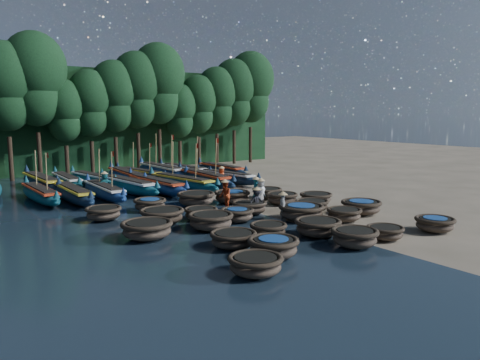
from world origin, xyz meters
TOP-DOWN VIEW (x-y plane):
  - ground at (0.00, 0.00)m, footprint 120.00×120.00m
  - foliage_wall at (0.00, 23.50)m, footprint 40.00×3.00m
  - coracle_0 at (-6.48, -10.25)m, footprint 2.17×2.17m
  - coracle_1 at (-4.67, -9.10)m, footprint 2.26×2.26m
  - coracle_2 at (-0.84, -10.00)m, footprint 2.07×2.07m
  - coracle_3 at (1.24, -10.02)m, footprint 2.00×2.00m
  - coracle_4 at (4.42, -10.53)m, footprint 1.94×1.94m
  - coracle_5 at (-5.15, -6.99)m, footprint 2.30×2.30m
  - coracle_6 at (-2.92, -6.64)m, footprint 2.10×2.10m
  - coracle_7 at (-0.83, -7.77)m, footprint 2.54×2.54m
  - coracle_8 at (2.52, -6.42)m, footprint 1.89×1.89m
  - coracle_9 at (4.62, -5.82)m, footprint 2.65×2.65m
  - coracle_10 at (-7.58, -3.49)m, footprint 2.41×2.41m
  - coracle_11 at (-4.27, -3.76)m, footprint 2.50×2.50m
  - coracle_12 at (-2.22, -3.17)m, footprint 1.86×1.86m
  - coracle_13 at (0.85, -4.85)m, footprint 2.88×2.88m
  - coracle_14 at (2.90, -3.59)m, footprint 2.05×2.05m
  - coracle_15 at (-5.70, -1.27)m, footprint 2.65×2.65m
  - coracle_16 at (-3.55, -1.63)m, footprint 1.93×1.93m
  - coracle_17 at (-0.56, -2.05)m, footprint 2.32×2.32m
  - coracle_18 at (2.84, -0.98)m, footprint 2.02×2.02m
  - coracle_19 at (4.67, -2.15)m, footprint 2.57×2.57m
  - coracle_20 at (-7.89, 1.36)m, footprint 2.01×2.01m
  - coracle_21 at (-4.83, 2.08)m, footprint 2.33×2.33m
  - coracle_22 at (-1.82, 1.82)m, footprint 2.37×2.37m
  - coracle_23 at (0.59, 1.32)m, footprint 2.38×2.38m
  - coracle_24 at (3.33, 1.13)m, footprint 2.13×2.13m
  - long_boat_1 at (-9.38, 8.93)m, footprint 1.52×7.79m
  - long_boat_2 at (-7.65, 7.73)m, footprint 1.48×8.01m
  - long_boat_3 at (-5.59, 7.62)m, footprint 1.54×7.75m
  - long_boat_4 at (-3.46, 8.77)m, footprint 2.35×8.42m
  - long_boat_5 at (-1.77, 7.56)m, footprint 2.00×8.49m
  - long_boat_6 at (0.38, 7.63)m, footprint 2.73×8.30m
  - long_boat_7 at (2.68, 8.19)m, footprint 1.98×9.09m
  - long_boat_8 at (4.91, 8.37)m, footprint 2.40×7.72m
  - long_boat_10 at (-8.16, 13.78)m, footprint 1.88×8.84m
  - long_boat_11 at (-6.25, 14.11)m, footprint 1.51×7.58m
  - long_boat_12 at (-4.32, 13.71)m, footprint 2.39×7.52m
  - long_boat_13 at (-1.70, 13.14)m, footprint 2.03×8.70m
  - long_boat_14 at (-0.09, 14.19)m, footprint 2.52×7.48m
  - long_boat_15 at (2.20, 14.57)m, footprint 1.69×9.10m
  - long_boat_16 at (4.18, 14.13)m, footprint 2.23×8.00m
  - long_boat_17 at (7.24, 12.63)m, footprint 1.44×8.04m
  - fisherman_0 at (1.59, -0.39)m, footprint 0.94×0.79m
  - fisherman_1 at (1.55, 0.05)m, footprint 0.52×0.68m
  - fisherman_2 at (-1.02, -0.23)m, footprint 0.92×1.03m
  - fisherman_3 at (-0.30, -2.39)m, footprint 1.06×0.71m
  - fisherman_4 at (-0.01, -4.31)m, footprint 0.81×0.92m
  - fisherman_5 at (-5.13, 8.73)m, footprint 1.56×1.09m
  - fisherman_6 at (3.41, 6.79)m, footprint 0.92×0.90m
  - tree_3 at (-9.10, 20.00)m, footprint 4.92×4.92m
  - tree_4 at (-6.80, 20.00)m, footprint 5.34×5.34m
  - tree_5 at (-4.50, 20.00)m, footprint 3.68×3.68m
  - tree_6 at (-2.20, 20.00)m, footprint 4.09×4.09m
  - tree_7 at (0.10, 20.00)m, footprint 4.51×4.51m
  - tree_8 at (2.40, 20.00)m, footprint 4.92×4.92m
  - tree_9 at (4.70, 20.00)m, footprint 5.34×5.34m
  - tree_10 at (7.00, 20.00)m, footprint 3.68×3.68m
  - tree_11 at (9.30, 20.00)m, footprint 4.09×4.09m
  - tree_12 at (11.60, 20.00)m, footprint 4.51×4.51m
  - tree_13 at (13.90, 20.00)m, footprint 4.92×4.92m
  - tree_14 at (16.20, 20.00)m, footprint 5.34×5.34m

SIDE VIEW (x-z plane):
  - ground at x=0.00m, z-range 0.00..0.00m
  - coracle_3 at x=1.24m, z-range 0.05..0.68m
  - coracle_16 at x=-3.55m, z-range 0.05..0.71m
  - coracle_14 at x=2.90m, z-range 0.05..0.73m
  - coracle_8 at x=2.52m, z-range 0.05..0.75m
  - coracle_6 at x=-2.92m, z-range 0.05..0.75m
  - coracle_19 at x=4.67m, z-range 0.05..0.76m
  - coracle_5 at x=-5.15m, z-range 0.05..0.77m
  - coracle_4 at x=4.42m, z-range 0.06..0.77m
  - coracle_0 at x=-6.48m, z-range 0.05..0.77m
  - coracle_24 at x=3.33m, z-range 0.05..0.78m
  - coracle_12 at x=-2.22m, z-range 0.06..0.78m
  - coracle_18 at x=2.84m, z-range 0.05..0.79m
  - coracle_17 at x=-0.56m, z-range 0.05..0.79m
  - coracle_20 at x=-7.89m, z-range 0.05..0.79m
  - coracle_21 at x=-4.83m, z-range 0.06..0.79m
  - coracle_23 at x=0.59m, z-range 0.06..0.83m
  - coracle_9 at x=4.62m, z-range 0.06..0.85m
  - coracle_2 at x=-0.84m, z-range 0.06..0.87m
  - coracle_15 at x=-5.70m, z-range 0.06..0.87m
  - coracle_7 at x=-0.83m, z-range 0.06..0.87m
  - coracle_11 at x=-4.27m, z-range 0.06..0.89m
  - coracle_10 at x=-7.58m, z-range 0.06..0.90m
  - coracle_1 at x=-4.67m, z-range 0.07..0.89m
  - coracle_13 at x=0.85m, z-range 0.06..0.90m
  - coracle_22 at x=-1.82m, z-range 0.06..0.91m
  - long_boat_11 at x=-6.25m, z-range -0.16..1.17m
  - long_boat_12 at x=-4.32m, z-range -0.16..1.18m
  - long_boat_14 at x=-0.09m, z-range -1.10..2.12m
  - long_boat_8 at x=4.91m, z-range -0.16..1.21m
  - long_boat_3 at x=-5.59m, z-range -1.12..2.17m
  - long_boat_1 at x=-9.38m, z-range -1.13..2.18m
  - long_boat_2 at x=-7.65m, z-range -0.17..1.24m
  - long_boat_17 at x=7.24m, z-range -0.17..1.25m
  - long_boat_16 at x=4.18m, z-range -0.17..1.25m
  - long_boat_6 at x=0.38m, z-range -1.22..2.35m
  - long_boat_4 at x=-3.46m, z-range -0.18..1.31m
  - long_boat_5 at x=-1.77m, z-range -0.18..1.32m
  - long_boat_13 at x=-1.70m, z-range -0.18..1.35m
  - long_boat_10 at x=-8.16m, z-range -0.19..1.37m
  - long_boat_7 at x=2.68m, z-range -1.32..2.54m
  - long_boat_15 at x=2.20m, z-range -1.32..2.55m
  - fisherman_3 at x=-0.30m, z-range -0.05..1.67m
  - fisherman_4 at x=-0.01m, z-range -0.02..1.67m
  - fisherman_5 at x=-5.13m, z-range -0.06..1.75m
  - fisherman_6 at x=3.41m, z-range -0.03..1.76m
  - fisherman_0 at x=1.59m, z-range -0.04..1.80m
  - fisherman_2 at x=-1.02m, z-range -0.05..1.91m
  - fisherman_1 at x=1.55m, z-range 0.00..1.88m
  - foliage_wall at x=0.00m, z-range 0.00..10.00m
  - tree_5 at x=-4.50m, z-range 1.63..10.31m
  - tree_10 at x=7.00m, z-range 1.63..10.31m
  - tree_6 at x=-2.20m, z-range 1.82..11.47m
  - tree_11 at x=9.30m, z-range 1.82..11.47m
  - tree_7 at x=0.10m, z-range 2.01..12.64m
  - tree_12 at x=11.60m, z-range 2.01..12.64m
  - tree_3 at x=-9.10m, z-range 2.19..13.80m
  - tree_8 at x=2.40m, z-range 2.19..13.80m
  - tree_13 at x=13.90m, z-range 2.19..13.80m
  - tree_4 at x=-6.80m, z-range 2.38..14.96m
  - tree_9 at x=4.70m, z-range 2.38..14.96m
  - tree_14 at x=16.20m, z-range 2.38..14.96m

